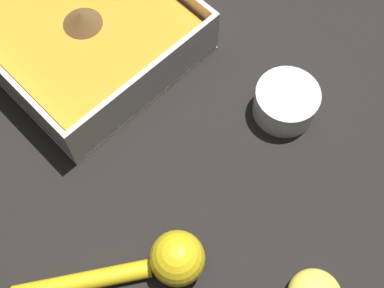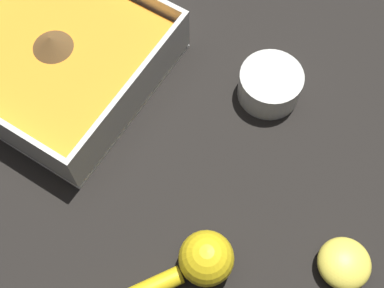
% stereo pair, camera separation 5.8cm
% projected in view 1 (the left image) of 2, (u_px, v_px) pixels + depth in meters
% --- Properties ---
extents(ground_plane, '(4.00, 4.00, 0.00)m').
position_uv_depth(ground_plane, '(99.00, 34.00, 0.68)').
color(ground_plane, black).
extents(square_dish, '(0.23, 0.23, 0.07)m').
position_uv_depth(square_dish, '(86.00, 35.00, 0.65)').
color(square_dish, silver).
rests_on(square_dish, ground_plane).
extents(spice_bowl, '(0.07, 0.07, 0.04)m').
position_uv_depth(spice_bowl, '(286.00, 103.00, 0.62)').
color(spice_bowl, silver).
rests_on(spice_bowl, ground_plane).
extents(lemon_squeezer, '(0.17, 0.13, 0.06)m').
position_uv_depth(lemon_squeezer, '(156.00, 264.00, 0.53)').
color(lemon_squeezer, yellow).
rests_on(lemon_squeezer, ground_plane).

